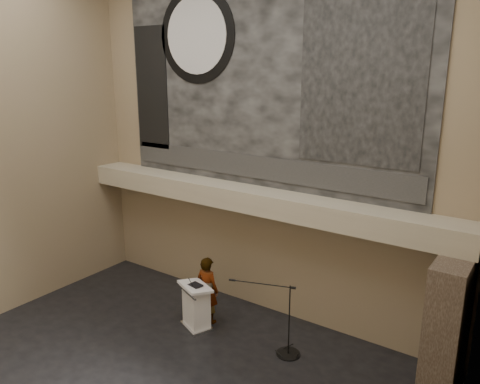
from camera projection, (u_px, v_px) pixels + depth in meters
The scene contains 17 objects.
wall_back at pixel (259, 142), 11.03m from camera, with size 10.00×0.02×8.50m, color #8B7958.
wall_right at pixel (448, 230), 5.10m from camera, with size 0.02×8.00×8.50m, color #8B7958.
soffit at pixel (250, 199), 11.05m from camera, with size 10.00×0.80×0.50m, color tan.
sprinkler_left at pixel (197, 200), 11.96m from camera, with size 0.04×0.04×0.06m, color #B2893D.
sprinkler_right at pixel (322, 225), 10.03m from camera, with size 0.04×0.04×0.06m, color #B2893D.
banner at pixel (259, 79), 10.63m from camera, with size 8.00×0.05×5.00m, color black.
banner_text_strip at pixel (258, 167), 11.13m from camera, with size 7.76×0.02×0.55m, color #2A2A2A.
banner_clock_rim at pixel (196, 35), 11.33m from camera, with size 2.30×2.30×0.02m, color black.
banner_clock_face at pixel (196, 35), 11.31m from camera, with size 1.84×1.84×0.02m, color silver.
banner_building_print at pixel (360, 75), 9.24m from camera, with size 2.60×0.02×3.60m, color black.
banner_brick_print at pixel (152, 88), 12.55m from camera, with size 1.10×0.02×3.20m, color black.
stone_pier at pixel (447, 328), 8.54m from camera, with size 0.60×1.40×2.70m, color #3D2F25.
lectern at pixel (196, 306), 10.91m from camera, with size 0.96×0.84×1.14m.
binder at pixel (196, 285), 10.72m from camera, with size 0.29×0.23×0.04m, color black.
papers at pixel (191, 284), 10.81m from camera, with size 0.20×0.28×0.01m, color white.
speaker_person at pixel (208, 290), 11.14m from camera, with size 0.60×0.40×1.65m, color beige.
mic_stand at pixel (286, 343), 9.97m from camera, with size 1.51×0.70×1.61m.
Camera 1 is at (5.89, -5.25, 5.97)m, focal length 35.00 mm.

